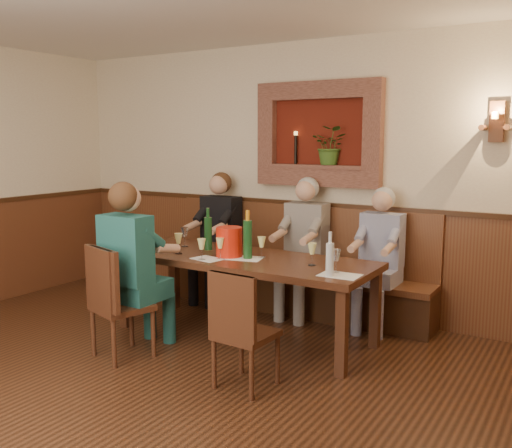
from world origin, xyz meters
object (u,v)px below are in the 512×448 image
at_px(person_bench_right, 378,272).
at_px(water_bottle, 330,259).
at_px(bench, 292,280).
at_px(chair_near_left, 121,325).
at_px(chair_near_right, 245,353).
at_px(person_bench_left, 217,248).
at_px(person_bench_mid, 302,260).
at_px(wine_bottle_green_a, 248,239).
at_px(spittoon_bucket, 229,242).
at_px(wine_bottle_green_b, 208,233).
at_px(dining_table, 244,265).
at_px(person_chair_front, 135,282).

relative_size(person_bench_right, water_bottle, 3.86).
xyz_separation_m(bench, chair_near_left, (-0.60, -1.90, -0.05)).
xyz_separation_m(chair_near_left, chair_near_right, (1.19, 0.05, -0.02)).
distance_m(person_bench_left, person_bench_mid, 1.07).
relative_size(person_bench_left, wine_bottle_green_a, 3.32).
bearing_deg(wine_bottle_green_a, spittoon_bucket, -177.63).
bearing_deg(person_bench_mid, wine_bottle_green_b, -130.83).
bearing_deg(wine_bottle_green_a, chair_near_right, -59.04).
relative_size(chair_near_right, person_bench_right, 0.65).
relative_size(dining_table, chair_near_right, 2.72).
relative_size(chair_near_left, water_bottle, 2.71).
relative_size(wine_bottle_green_a, water_bottle, 1.23).
xyz_separation_m(dining_table, bench, (0.00, 0.94, -0.35)).
height_order(person_bench_left, person_chair_front, person_chair_front).
bearing_deg(person_bench_right, person_bench_left, -179.92).
bearing_deg(person_chair_front, water_bottle, 17.74).
height_order(bench, chair_near_right, bench).
height_order(person_bench_left, water_bottle, person_bench_left).
bearing_deg(dining_table, chair_near_left, -122.32).
bearing_deg(person_bench_left, wine_bottle_green_a, -42.45).
xyz_separation_m(chair_near_left, person_bench_left, (-0.29, 1.79, 0.32)).
bearing_deg(person_chair_front, chair_near_right, -6.29).
bearing_deg(person_bench_mid, wine_bottle_green_a, -96.17).
height_order(wine_bottle_green_a, water_bottle, wine_bottle_green_a).
bearing_deg(dining_table, wine_bottle_green_b, 168.15).
distance_m(dining_table, spittoon_bucket, 0.25).
bearing_deg(spittoon_bucket, water_bottle, -11.20).
height_order(bench, spittoon_bucket, bench).
height_order(chair_near_left, water_bottle, water_bottle).
bearing_deg(wine_bottle_green_a, chair_near_left, -127.01).
height_order(dining_table, person_bench_left, person_bench_left).
xyz_separation_m(person_bench_right, wine_bottle_green_b, (-1.44, -0.74, 0.36)).
distance_m(dining_table, chair_near_right, 1.16).
xyz_separation_m(bench, person_bench_right, (0.97, -0.10, 0.23)).
distance_m(chair_near_right, wine_bottle_green_a, 1.20).
height_order(bench, person_bench_mid, person_bench_mid).
relative_size(person_bench_right, wine_bottle_green_b, 3.36).
xyz_separation_m(person_bench_left, water_bottle, (1.86, -1.11, 0.30)).
height_order(person_bench_mid, person_bench_right, person_bench_mid).
distance_m(person_bench_left, water_bottle, 2.19).
distance_m(person_chair_front, water_bottle, 1.67).
bearing_deg(wine_bottle_green_a, dining_table, 145.13).
xyz_separation_m(bench, person_bench_mid, (0.17, -0.11, 0.26)).
bearing_deg(chair_near_right, dining_table, 126.36).
height_order(chair_near_right, spittoon_bucket, spittoon_bucket).
bearing_deg(wine_bottle_green_b, dining_table, -11.85).
height_order(bench, wine_bottle_green_a, wine_bottle_green_a).
distance_m(chair_near_left, person_bench_right, 2.40).
bearing_deg(spittoon_bucket, dining_table, 27.60).
bearing_deg(person_bench_mid, dining_table, -101.61).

